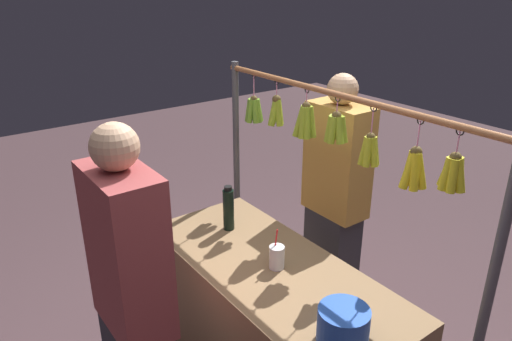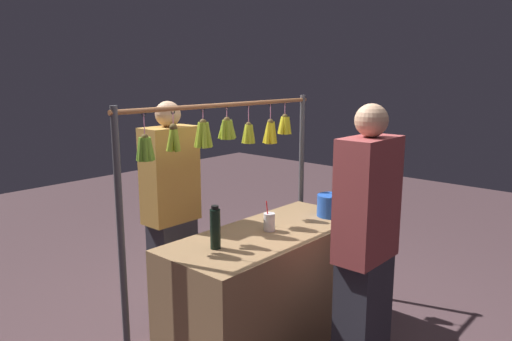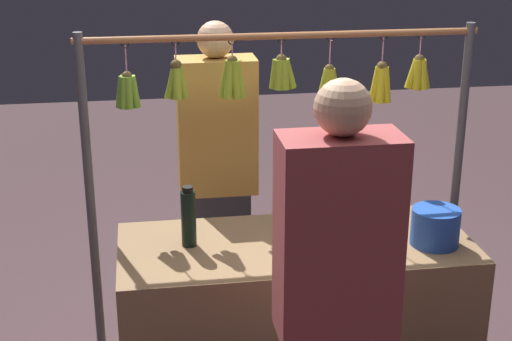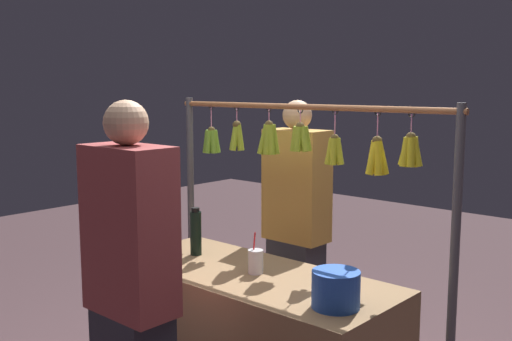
% 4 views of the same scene
% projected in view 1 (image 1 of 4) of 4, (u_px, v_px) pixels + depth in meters
% --- Properties ---
extents(market_counter, '(1.59, 0.68, 0.82)m').
position_uv_depth(market_counter, '(271.00, 329.00, 2.66)').
color(market_counter, olive).
rests_on(market_counter, ground).
extents(display_rack, '(1.90, 0.13, 1.72)m').
position_uv_depth(display_rack, '(333.00, 169.00, 2.55)').
color(display_rack, '#4C4C51').
rests_on(display_rack, ground).
extents(water_bottle, '(0.07, 0.07, 0.28)m').
position_uv_depth(water_bottle, '(229.00, 209.00, 2.82)').
color(water_bottle, black).
rests_on(water_bottle, market_counter).
extents(blue_bucket, '(0.22, 0.22, 0.17)m').
position_uv_depth(blue_bucket, '(343.00, 326.00, 1.96)').
color(blue_bucket, blue).
rests_on(blue_bucket, market_counter).
extents(drink_cup, '(0.08, 0.08, 0.21)m').
position_uv_depth(drink_cup, '(277.00, 257.00, 2.47)').
color(drink_cup, silver).
rests_on(drink_cup, market_counter).
extents(vendor_person, '(0.41, 0.22, 1.71)m').
position_uv_depth(vendor_person, '(334.00, 207.00, 3.10)').
color(vendor_person, '#2D2D38').
rests_on(vendor_person, ground).
extents(customer_person, '(0.41, 0.22, 1.74)m').
position_uv_depth(customer_person, '(135.00, 316.00, 2.08)').
color(customer_person, '#2D2D38').
rests_on(customer_person, ground).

